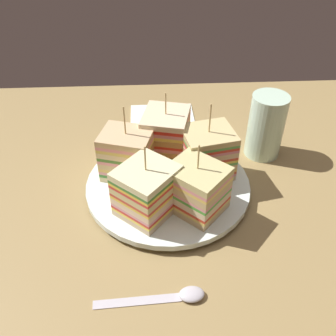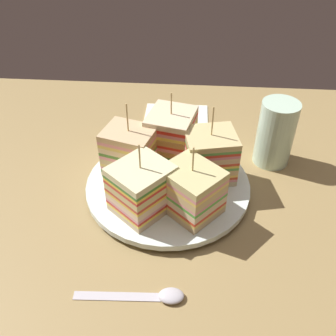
% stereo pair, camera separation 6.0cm
% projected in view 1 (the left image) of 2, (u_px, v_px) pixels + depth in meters
% --- Properties ---
extents(ground_plane, '(1.22, 0.76, 0.02)m').
position_uv_depth(ground_plane, '(168.00, 194.00, 0.64)').
color(ground_plane, '#977D4C').
extents(plate, '(0.27, 0.27, 0.02)m').
position_uv_depth(plate, '(168.00, 185.00, 0.63)').
color(plate, white).
rests_on(plate, ground_plane).
extents(sandwich_wedge_0, '(0.09, 0.09, 0.13)m').
position_uv_depth(sandwich_wedge_0, '(164.00, 136.00, 0.65)').
color(sandwich_wedge_0, '#D0C682').
rests_on(sandwich_wedge_0, plate).
extents(sandwich_wedge_1, '(0.09, 0.08, 0.13)m').
position_uv_depth(sandwich_wedge_1, '(128.00, 154.00, 0.61)').
color(sandwich_wedge_1, beige).
rests_on(sandwich_wedge_1, plate).
extents(sandwich_wedge_2, '(0.11, 0.11, 0.12)m').
position_uv_depth(sandwich_wedge_2, '(147.00, 190.00, 0.55)').
color(sandwich_wedge_2, '#D2B68D').
rests_on(sandwich_wedge_2, plate).
extents(sandwich_wedge_3, '(0.10, 0.10, 0.12)m').
position_uv_depth(sandwich_wedge_3, '(196.00, 188.00, 0.55)').
color(sandwich_wedge_3, '#D4B77F').
rests_on(sandwich_wedge_3, plate).
extents(sandwich_wedge_4, '(0.09, 0.08, 0.13)m').
position_uv_depth(sandwich_wedge_4, '(207.00, 152.00, 0.62)').
color(sandwich_wedge_4, beige).
rests_on(sandwich_wedge_4, plate).
extents(chip_pile, '(0.07, 0.08, 0.02)m').
position_uv_depth(chip_pile, '(167.00, 175.00, 0.62)').
color(chip_pile, '#ECCF73').
rests_on(chip_pile, plate).
extents(spoon, '(0.14, 0.03, 0.01)m').
position_uv_depth(spoon, '(175.00, 296.00, 0.47)').
color(spoon, silver).
rests_on(spoon, ground_plane).
extents(napkin, '(0.13, 0.12, 0.01)m').
position_uv_depth(napkin, '(163.00, 119.00, 0.80)').
color(napkin, white).
rests_on(napkin, ground_plane).
extents(drinking_glass, '(0.06, 0.06, 0.12)m').
position_uv_depth(drinking_glass, '(265.00, 130.00, 0.68)').
color(drinking_glass, silver).
rests_on(drinking_glass, ground_plane).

